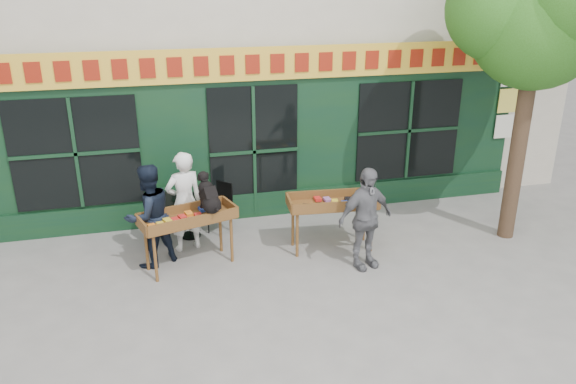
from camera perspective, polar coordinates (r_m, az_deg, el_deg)
name	(u,v)px	position (r m, az deg, el deg)	size (l,w,h in m)	color
ground	(283,271)	(9.20, -0.48, -8.06)	(80.00, 80.00, 0.00)	slate
street_tree	(541,1)	(10.29, 24.28, 17.27)	(3.05, 2.90, 5.60)	#382619
book_cart_center	(188,220)	(9.15, -10.13, -2.81)	(1.61, 1.02, 0.99)	brown
dog	(209,192)	(8.96, -8.06, 0.01)	(0.34, 0.60, 0.60)	black
woman	(184,202)	(9.73, -10.48, -0.97)	(0.64, 0.42, 1.77)	white
book_cart_right	(332,205)	(9.63, 4.53, -1.31)	(1.55, 0.75, 0.99)	brown
man_right	(365,218)	(9.07, 7.85, -2.68)	(1.00, 0.42, 1.71)	slate
bistro_table	(189,209)	(10.29, -10.01, -1.73)	(0.60, 0.60, 0.76)	black
bistro_chair_left	(153,214)	(10.19, -13.55, -2.18)	(0.39, 0.38, 0.95)	black
bistro_chair_right	(222,203)	(10.44, -6.70, -1.12)	(0.51, 0.51, 0.95)	black
potted_plant	(188,190)	(10.16, -10.14, 0.18)	(0.15, 0.10, 0.29)	gray
man_left	(149,216)	(9.32, -13.94, -2.38)	(0.84, 0.66, 1.73)	black
chalkboard	(163,209)	(10.79, -12.54, -1.66)	(0.59, 0.32, 0.79)	black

